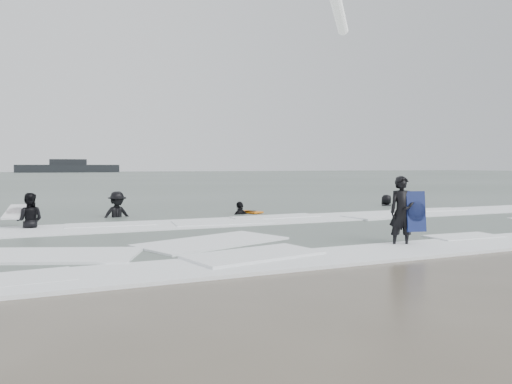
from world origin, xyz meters
name	(u,v)px	position (x,y,z in m)	size (l,w,h in m)	color
ground	(343,251)	(0.00, 0.00, 0.00)	(320.00, 320.00, 0.00)	brown
sea	(84,177)	(0.00, 80.00, 0.06)	(320.00, 320.00, 0.00)	#47544C
surfer_centre	(402,247)	(1.62, -0.04, 0.00)	(0.62, 0.41, 1.71)	black
surfer_wading	(30,230)	(-6.60, 6.82, 0.00)	(0.81, 0.63, 1.67)	black
surfer_breaker	(117,219)	(-3.74, 9.09, 0.00)	(1.20, 0.69, 1.85)	black
surfer_right_near	(240,216)	(0.82, 8.48, 0.00)	(0.99, 0.41, 1.70)	black
surfer_right_far	(386,207)	(8.65, 9.64, 0.00)	(0.84, 0.55, 1.73)	black
surf_foam	(273,230)	(0.00, 3.70, 0.04)	(30.03, 9.06, 0.09)	white
bodyboards	(214,212)	(-1.30, 5.25, 0.50)	(9.51, 9.52, 1.25)	#101A4B
vessel_horizon	(68,168)	(0.17, 143.88, 1.42)	(28.07, 5.01, 3.81)	black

